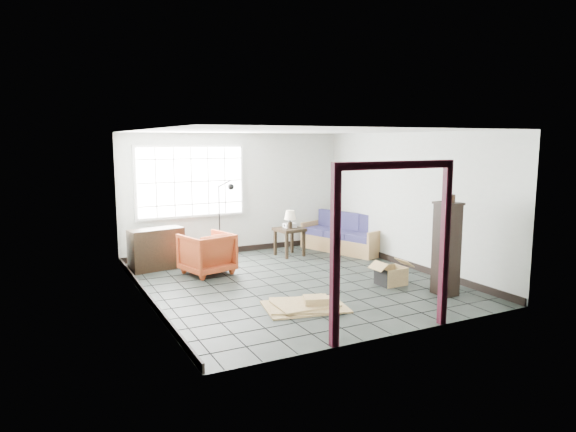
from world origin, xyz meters
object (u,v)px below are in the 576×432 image
tall_shelf (446,248)px  futon_sofa (345,237)px  armchair (207,251)px  side_table (289,233)px

tall_shelf → futon_sofa: bearing=82.6°
armchair → tall_shelf: bearing=120.8°
side_table → armchair: bearing=-162.6°
futon_sofa → tall_shelf: 3.54m
side_table → tall_shelf: 3.73m
futon_sofa → armchair: (-3.36, -0.53, 0.12)m
futon_sofa → tall_shelf: size_ratio=1.37×
futon_sofa → side_table: bearing=156.3°
futon_sofa → armchair: armchair is taller
futon_sofa → side_table: size_ratio=3.32×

